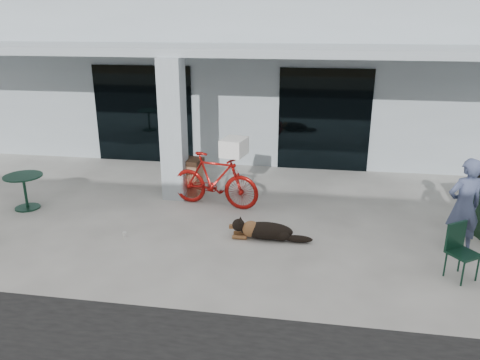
% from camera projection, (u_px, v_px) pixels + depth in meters
% --- Properties ---
extents(ground, '(80.00, 80.00, 0.00)m').
position_uv_depth(ground, '(220.00, 247.00, 8.40)').
color(ground, beige).
rests_on(ground, ground).
extents(building, '(22.00, 7.00, 4.50)m').
position_uv_depth(building, '(270.00, 71.00, 15.61)').
color(building, '#A5B2BB').
rests_on(building, ground).
extents(storefront_glass_left, '(2.80, 0.06, 2.70)m').
position_uv_depth(storefront_glass_left, '(143.00, 114.00, 13.10)').
color(storefront_glass_left, black).
rests_on(storefront_glass_left, ground).
extents(storefront_glass_right, '(2.40, 0.06, 2.70)m').
position_uv_depth(storefront_glass_right, '(324.00, 120.00, 12.33)').
color(storefront_glass_right, black).
rests_on(storefront_glass_right, ground).
extents(column, '(0.50, 0.50, 3.12)m').
position_uv_depth(column, '(173.00, 130.00, 10.27)').
color(column, '#A5B2BB').
rests_on(column, ground).
extents(overhang, '(22.00, 2.80, 0.18)m').
position_uv_depth(overhang, '(250.00, 50.00, 10.72)').
color(overhang, '#A5B2BB').
rests_on(overhang, column).
extents(bicycle, '(2.06, 0.93, 1.19)m').
position_uv_depth(bicycle, '(215.00, 180.00, 10.06)').
color(bicycle, maroon).
rests_on(bicycle, ground).
extents(laundry_basket, '(0.55, 0.68, 0.36)m').
position_uv_depth(laundry_basket, '(234.00, 147.00, 9.66)').
color(laundry_basket, white).
rests_on(laundry_basket, bicycle).
extents(dog, '(1.15, 0.42, 0.38)m').
position_uv_depth(dog, '(266.00, 230.00, 8.63)').
color(dog, black).
rests_on(dog, ground).
extents(cup_near_dog, '(0.10, 0.10, 0.09)m').
position_uv_depth(cup_near_dog, '(125.00, 234.00, 8.77)').
color(cup_near_dog, white).
rests_on(cup_near_dog, ground).
extents(cafe_table_near, '(0.93, 0.93, 0.75)m').
position_uv_depth(cafe_table_near, '(25.00, 192.00, 9.99)').
color(cafe_table_near, '#123626').
rests_on(cafe_table_near, ground).
extents(cafe_chair_far_a, '(0.59, 0.59, 0.89)m').
position_uv_depth(cafe_chair_far_a, '(463.00, 253.00, 7.22)').
color(cafe_chair_far_a, '#123626').
rests_on(cafe_chair_far_a, ground).
extents(person, '(0.72, 0.58, 1.71)m').
position_uv_depth(person, '(464.00, 206.00, 7.94)').
color(person, '#414B6D').
rests_on(person, ground).
extents(trash_receptacle, '(0.56, 0.56, 0.86)m').
position_uv_depth(trash_receptacle, '(191.00, 177.00, 10.80)').
color(trash_receptacle, '#936A4C').
rests_on(trash_receptacle, ground).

